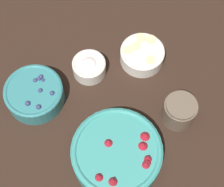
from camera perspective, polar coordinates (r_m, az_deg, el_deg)
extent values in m
plane|color=black|center=(1.09, -2.07, -3.73)|extent=(4.00, 4.00, 0.00)
cylinder|color=teal|center=(1.02, 0.72, -9.19)|extent=(0.24, 0.24, 0.06)
torus|color=teal|center=(1.00, 0.73, -8.74)|extent=(0.24, 0.24, 0.02)
cylinder|color=#B21928|center=(1.00, 0.73, -8.90)|extent=(0.20, 0.20, 0.02)
cone|color=#B21928|center=(0.96, 0.16, -13.15)|extent=(0.03, 0.03, 0.03)
cone|color=#B21928|center=(0.98, 5.23, -10.65)|extent=(0.03, 0.03, 0.03)
cone|color=#B21928|center=(0.99, 4.78, -7.84)|extent=(0.04, 0.04, 0.02)
cone|color=#B21928|center=(0.98, 5.42, -10.33)|extent=(0.03, 0.03, 0.03)
cone|color=#B21928|center=(0.98, 5.55, -9.77)|extent=(0.03, 0.03, 0.03)
cone|color=#B21928|center=(1.00, 5.10, -6.39)|extent=(0.05, 0.05, 0.02)
cone|color=#B21928|center=(0.97, -1.99, -12.54)|extent=(0.04, 0.04, 0.02)
cone|color=#B21928|center=(0.99, -0.54, -7.43)|extent=(0.04, 0.04, 0.02)
cylinder|color=teal|center=(1.11, -11.70, -0.15)|extent=(0.17, 0.17, 0.06)
torus|color=teal|center=(1.09, -11.95, 0.45)|extent=(0.17, 0.17, 0.01)
cylinder|color=navy|center=(1.10, -11.87, 0.25)|extent=(0.14, 0.14, 0.02)
sphere|color=navy|center=(1.10, -10.47, 2.01)|extent=(0.01, 0.01, 0.01)
sphere|color=navy|center=(1.06, -11.13, -2.02)|extent=(0.01, 0.01, 0.01)
sphere|color=navy|center=(1.07, -9.11, 0.04)|extent=(0.01, 0.01, 0.01)
sphere|color=navy|center=(1.10, -10.76, 2.51)|extent=(0.01, 0.01, 0.01)
sphere|color=navy|center=(1.07, -12.72, -1.49)|extent=(0.02, 0.02, 0.02)
sphere|color=navy|center=(1.08, -10.87, 0.45)|extent=(0.01, 0.01, 0.01)
sphere|color=navy|center=(1.10, -11.63, 1.97)|extent=(0.01, 0.01, 0.01)
sphere|color=navy|center=(1.10, -11.06, 2.23)|extent=(0.01, 0.01, 0.01)
cylinder|color=white|center=(1.16, 4.60, 5.81)|extent=(0.14, 0.14, 0.05)
torus|color=white|center=(1.15, 4.68, 6.38)|extent=(0.14, 0.14, 0.01)
cylinder|color=beige|center=(1.15, 4.65, 6.19)|extent=(0.11, 0.11, 0.01)
cylinder|color=beige|center=(1.17, 5.94, 8.13)|extent=(0.03, 0.03, 0.01)
cylinder|color=beige|center=(1.14, 2.31, 6.53)|extent=(0.03, 0.03, 0.00)
cylinder|color=beige|center=(1.15, 3.72, 7.29)|extent=(0.03, 0.03, 0.01)
cylinder|color=beige|center=(1.17, 4.45, 8.45)|extent=(0.03, 0.03, 0.01)
cylinder|color=beige|center=(1.13, 5.87, 5.10)|extent=(0.03, 0.03, 0.01)
cylinder|color=beige|center=(1.15, 2.90, 6.80)|extent=(0.03, 0.03, 0.00)
cylinder|color=silver|center=(1.14, -3.49, 3.98)|extent=(0.10, 0.10, 0.05)
torus|color=silver|center=(1.12, -3.56, 4.55)|extent=(0.10, 0.10, 0.01)
cylinder|color=white|center=(1.13, -3.54, 4.36)|extent=(0.08, 0.08, 0.01)
ellipsoid|color=white|center=(1.12, -3.56, 4.55)|extent=(0.05, 0.05, 0.02)
cylinder|color=brown|center=(1.07, 10.18, -2.71)|extent=(0.09, 0.09, 0.08)
cylinder|color=#3D2316|center=(1.08, 10.13, -2.83)|extent=(0.08, 0.08, 0.06)
cylinder|color=brown|center=(1.03, 10.56, -1.75)|extent=(0.09, 0.09, 0.01)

